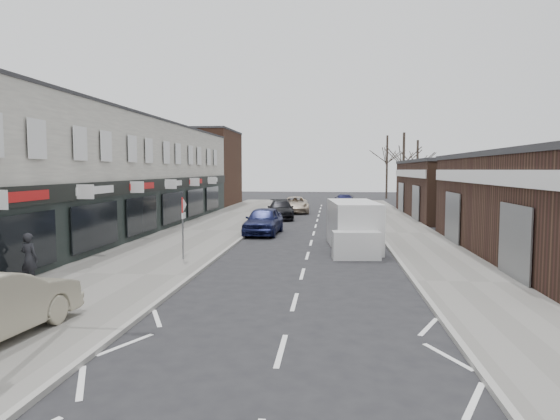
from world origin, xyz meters
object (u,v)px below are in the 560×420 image
(parked_car_left_b, at_px, (281,210))
(parked_car_left_c, at_px, (295,205))
(warning_sign, at_px, (183,210))
(white_van, at_px, (354,227))
(parked_car_right_a, at_px, (364,226))
(parked_car_right_b, at_px, (353,210))
(parked_car_left_a, at_px, (263,221))
(parked_car_right_c, at_px, (344,201))
(pedestrian, at_px, (29,259))

(parked_car_left_b, xyz_separation_m, parked_car_left_c, (0.74, 5.90, -0.01))
(warning_sign, xyz_separation_m, white_van, (7.32, 4.10, -1.09))
(parked_car_right_a, bearing_deg, parked_car_right_b, -93.66)
(parked_car_left_b, xyz_separation_m, parked_car_right_a, (5.92, -10.07, -0.09))
(parked_car_right_a, bearing_deg, parked_car_left_b, -64.45)
(parked_car_left_a, height_order, parked_car_right_a, parked_car_left_a)
(warning_sign, relative_size, white_van, 0.43)
(parked_car_left_c, xyz_separation_m, parked_car_right_a, (5.19, -15.97, -0.08))
(white_van, distance_m, parked_car_right_b, 14.45)
(white_van, bearing_deg, parked_car_right_c, 83.91)
(parked_car_left_b, distance_m, parked_car_right_b, 5.71)
(pedestrian, height_order, parked_car_left_a, pedestrian)
(parked_car_right_c, bearing_deg, pedestrian, 71.53)
(parked_car_left_c, relative_size, parked_car_right_c, 1.08)
(white_van, distance_m, parked_car_right_c, 27.25)
(white_van, height_order, parked_car_right_b, white_van)
(parked_car_left_a, bearing_deg, white_van, -42.41)
(warning_sign, distance_m, white_van, 8.46)
(parked_car_right_a, distance_m, parked_car_right_c, 22.64)
(white_van, relative_size, parked_car_right_a, 1.58)
(pedestrian, bearing_deg, parked_car_left_b, -93.19)
(parked_car_right_c, bearing_deg, white_van, 88.16)
(parked_car_right_a, xyz_separation_m, parked_car_right_b, (-0.21, 9.82, 0.17))
(parked_car_right_b, xyz_separation_m, parked_car_right_c, (-0.39, 12.81, -0.12))
(pedestrian, bearing_deg, parked_car_left_c, -91.88)
(pedestrian, xyz_separation_m, parked_car_right_c, (11.23, 36.49, -0.28))
(parked_car_left_a, distance_m, parked_car_left_b, 9.50)
(parked_car_right_a, bearing_deg, parked_car_right_c, -93.39)
(parked_car_left_a, distance_m, parked_car_right_b, 10.91)
(warning_sign, height_order, parked_car_right_a, warning_sign)
(parked_car_left_c, bearing_deg, parked_car_left_a, -98.10)
(warning_sign, height_order, parked_car_left_b, warning_sign)
(parked_car_left_c, bearing_deg, white_van, -83.12)
(pedestrian, height_order, parked_car_right_c, pedestrian)
(warning_sign, distance_m, parked_car_right_c, 32.27)
(white_van, bearing_deg, pedestrian, -145.56)
(parked_car_left_a, bearing_deg, pedestrian, -109.34)
(parked_car_left_b, relative_size, parked_car_left_c, 0.98)
(parked_car_left_c, xyz_separation_m, parked_car_right_b, (4.97, -6.15, 0.09))
(pedestrian, bearing_deg, warning_sign, -114.91)
(parked_car_left_a, bearing_deg, warning_sign, -100.36)
(parked_car_right_b, bearing_deg, white_van, 86.86)
(parked_car_right_b, bearing_deg, parked_car_left_a, 57.27)
(pedestrian, distance_m, parked_car_right_b, 26.38)
(pedestrian, distance_m, parked_car_left_b, 24.66)
(warning_sign, bearing_deg, pedestrian, -125.58)
(white_van, xyz_separation_m, parked_car_right_a, (0.83, 4.62, -0.46))
(parked_car_left_b, relative_size, parked_car_right_b, 1.07)
(parked_car_right_b, relative_size, parked_car_right_c, 0.99)
(pedestrian, distance_m, parked_car_right_c, 38.18)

